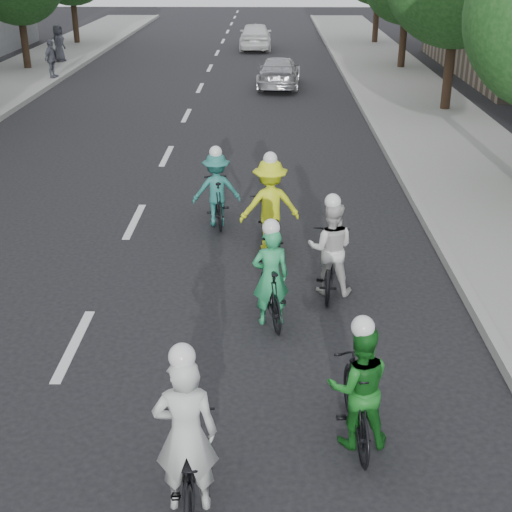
{
  "coord_description": "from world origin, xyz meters",
  "views": [
    {
      "loc": [
        2.8,
        -8.86,
        5.32
      ],
      "look_at": [
        2.62,
        0.97,
        1.0
      ],
      "focal_mm": 50.0,
      "sensor_mm": 36.0,
      "label": 1
    }
  ],
  "objects_px": {
    "follow_car_lead": "(279,72)",
    "spectator_2": "(59,43)",
    "cyclist_2": "(217,194)",
    "cyclist_5": "(270,213)",
    "cyclist_4": "(187,452)",
    "cyclist_0": "(358,394)",
    "cyclist_1": "(330,257)",
    "cyclist_3": "(271,286)",
    "follow_car_trail": "(255,36)",
    "spectator_1": "(51,59)"
  },
  "relations": [
    {
      "from": "follow_car_lead",
      "to": "spectator_2",
      "type": "relative_size",
      "value": 2.42
    },
    {
      "from": "cyclist_2",
      "to": "cyclist_5",
      "type": "relative_size",
      "value": 0.89
    },
    {
      "from": "cyclist_4",
      "to": "follow_car_lead",
      "type": "bearing_deg",
      "value": -96.78
    },
    {
      "from": "cyclist_2",
      "to": "spectator_2",
      "type": "distance_m",
      "value": 22.87
    },
    {
      "from": "cyclist_2",
      "to": "cyclist_4",
      "type": "height_order",
      "value": "cyclist_4"
    },
    {
      "from": "cyclist_0",
      "to": "cyclist_2",
      "type": "xyz_separation_m",
      "value": [
        -2.09,
        6.94,
        0.02
      ]
    },
    {
      "from": "cyclist_1",
      "to": "spectator_2",
      "type": "bearing_deg",
      "value": -58.44
    },
    {
      "from": "cyclist_3",
      "to": "follow_car_trail",
      "type": "xyz_separation_m",
      "value": [
        -0.84,
        30.62,
        0.14
      ]
    },
    {
      "from": "cyclist_0",
      "to": "cyclist_4",
      "type": "relative_size",
      "value": 0.87
    },
    {
      "from": "cyclist_0",
      "to": "cyclist_3",
      "type": "bearing_deg",
      "value": -74.12
    },
    {
      "from": "follow_car_trail",
      "to": "spectator_1",
      "type": "xyz_separation_m",
      "value": [
        -8.3,
        -10.04,
        0.2
      ]
    },
    {
      "from": "cyclist_3",
      "to": "cyclist_5",
      "type": "xyz_separation_m",
      "value": [
        -0.02,
        2.85,
        0.12
      ]
    },
    {
      "from": "cyclist_0",
      "to": "spectator_2",
      "type": "bearing_deg",
      "value": -71.75
    },
    {
      "from": "spectator_1",
      "to": "cyclist_3",
      "type": "bearing_deg",
      "value": -142.71
    },
    {
      "from": "follow_car_trail",
      "to": "cyclist_3",
      "type": "bearing_deg",
      "value": 91.22
    },
    {
      "from": "cyclist_3",
      "to": "follow_car_lead",
      "type": "height_order",
      "value": "cyclist_3"
    },
    {
      "from": "cyclist_3",
      "to": "cyclist_5",
      "type": "height_order",
      "value": "cyclist_5"
    },
    {
      "from": "follow_car_lead",
      "to": "cyclist_1",
      "type": "bearing_deg",
      "value": 95.19
    },
    {
      "from": "cyclist_4",
      "to": "follow_car_lead",
      "type": "distance_m",
      "value": 23.39
    },
    {
      "from": "cyclist_0",
      "to": "cyclist_5",
      "type": "xyz_separation_m",
      "value": [
        -1.01,
        5.7,
        0.08
      ]
    },
    {
      "from": "cyclist_4",
      "to": "follow_car_trail",
      "type": "distance_m",
      "value": 34.52
    },
    {
      "from": "cyclist_1",
      "to": "cyclist_3",
      "type": "relative_size",
      "value": 1.08
    },
    {
      "from": "cyclist_1",
      "to": "spectator_1",
      "type": "height_order",
      "value": "cyclist_1"
    },
    {
      "from": "follow_car_trail",
      "to": "spectator_1",
      "type": "height_order",
      "value": "spectator_1"
    },
    {
      "from": "cyclist_3",
      "to": "follow_car_trail",
      "type": "height_order",
      "value": "cyclist_3"
    },
    {
      "from": "follow_car_trail",
      "to": "spectator_2",
      "type": "xyz_separation_m",
      "value": [
        -9.24,
        -5.49,
        0.27
      ]
    },
    {
      "from": "cyclist_0",
      "to": "cyclist_3",
      "type": "xyz_separation_m",
      "value": [
        -0.99,
        2.85,
        -0.04
      ]
    },
    {
      "from": "cyclist_5",
      "to": "spectator_1",
      "type": "bearing_deg",
      "value": -73.75
    },
    {
      "from": "cyclist_2",
      "to": "spectator_2",
      "type": "relative_size",
      "value": 1.0
    },
    {
      "from": "follow_car_trail",
      "to": "spectator_1",
      "type": "distance_m",
      "value": 13.03
    },
    {
      "from": "cyclist_2",
      "to": "spectator_1",
      "type": "height_order",
      "value": "spectator_1"
    },
    {
      "from": "cyclist_4",
      "to": "spectator_2",
      "type": "bearing_deg",
      "value": -76.27
    },
    {
      "from": "cyclist_0",
      "to": "cyclist_4",
      "type": "bearing_deg",
      "value": 26.5
    },
    {
      "from": "cyclist_4",
      "to": "spectator_1",
      "type": "relative_size",
      "value": 1.24
    },
    {
      "from": "cyclist_5",
      "to": "spectator_2",
      "type": "height_order",
      "value": "cyclist_5"
    },
    {
      "from": "cyclist_1",
      "to": "cyclist_5",
      "type": "height_order",
      "value": "cyclist_5"
    },
    {
      "from": "cyclist_4",
      "to": "spectator_1",
      "type": "xyz_separation_m",
      "value": [
        -8.3,
        24.48,
        0.31
      ]
    },
    {
      "from": "cyclist_1",
      "to": "cyclist_4",
      "type": "height_order",
      "value": "cyclist_4"
    },
    {
      "from": "cyclist_0",
      "to": "spectator_2",
      "type": "xyz_separation_m",
      "value": [
        -11.07,
        27.98,
        0.37
      ]
    },
    {
      "from": "cyclist_4",
      "to": "cyclist_3",
      "type": "bearing_deg",
      "value": -106.04
    },
    {
      "from": "cyclist_2",
      "to": "cyclist_4",
      "type": "xyz_separation_m",
      "value": [
        0.26,
        -7.99,
        -0.02
      ]
    },
    {
      "from": "cyclist_0",
      "to": "cyclist_5",
      "type": "height_order",
      "value": "cyclist_5"
    },
    {
      "from": "cyclist_3",
      "to": "cyclist_5",
      "type": "distance_m",
      "value": 2.85
    },
    {
      "from": "cyclist_4",
      "to": "follow_car_lead",
      "type": "xyz_separation_m",
      "value": [
        1.16,
        23.36,
        -0.03
      ]
    },
    {
      "from": "cyclist_0",
      "to": "cyclist_5",
      "type": "distance_m",
      "value": 5.79
    },
    {
      "from": "follow_car_lead",
      "to": "follow_car_trail",
      "type": "relative_size",
      "value": 0.96
    },
    {
      "from": "cyclist_4",
      "to": "cyclist_0",
      "type": "bearing_deg",
      "value": -154.09
    },
    {
      "from": "cyclist_2",
      "to": "spectator_2",
      "type": "bearing_deg",
      "value": -76.63
    },
    {
      "from": "cyclist_2",
      "to": "cyclist_3",
      "type": "distance_m",
      "value": 4.24
    },
    {
      "from": "cyclist_0",
      "to": "spectator_2",
      "type": "distance_m",
      "value": 30.09
    }
  ]
}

